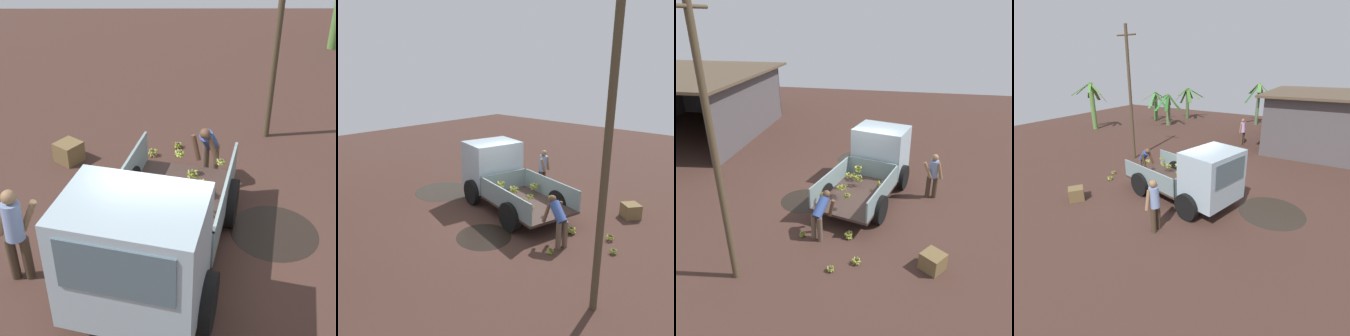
{
  "view_description": "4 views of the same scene",
  "coord_description": "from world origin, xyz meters",
  "views": [
    {
      "loc": [
        6.01,
        -0.33,
        5.42
      ],
      "look_at": [
        -0.88,
        -0.3,
        1.18
      ],
      "focal_mm": 50.0,
      "sensor_mm": 36.0,
      "label": 1
    },
    {
      "loc": [
        -6.78,
        7.39,
        4.62
      ],
      "look_at": [
        0.56,
        -0.55,
        1.35
      ],
      "focal_mm": 35.0,
      "sensor_mm": 36.0,
      "label": 2
    },
    {
      "loc": [
        -9.8,
        -1.6,
        5.75
      ],
      "look_at": [
        0.26,
        0.4,
        0.96
      ],
      "focal_mm": 35.0,
      "sensor_mm": 36.0,
      "label": 3
    },
    {
      "loc": [
        4.55,
        -7.93,
        4.61
      ],
      "look_at": [
        0.39,
        -0.88,
        1.39
      ],
      "focal_mm": 28.0,
      "sensor_mm": 36.0,
      "label": 4
    }
  ],
  "objects": [
    {
      "name": "mud_patch_0",
      "position": [
        -0.58,
        1.62,
        0.0
      ],
      "size": [
        1.59,
        1.59,
        0.01
      ],
      "primitive_type": "cylinder",
      "color": "black",
      "rests_on": "ground"
    },
    {
      "name": "person_foreground_visitor",
      "position": [
        0.49,
        -2.62,
        0.91
      ],
      "size": [
        0.37,
        0.68,
        1.63
      ],
      "rotation": [
        0.0,
        0.0,
        3.17
      ],
      "color": "#3F3023",
      "rests_on": "ground"
    },
    {
      "name": "banana_bunch_on_ground_0",
      "position": [
        -3.72,
        -0.05,
        0.08
      ],
      "size": [
        0.2,
        0.2,
        0.16
      ],
      "color": "brown",
      "rests_on": "ground"
    },
    {
      "name": "banana_bunch_on_ground_3",
      "position": [
        -2.33,
        -0.25,
        0.12
      ],
      "size": [
        0.28,
        0.27,
        0.22
      ],
      "color": "brown",
      "rests_on": "ground"
    },
    {
      "name": "wooden_crate_0",
      "position": [
        -3.13,
        -2.52,
        0.23
      ],
      "size": [
        0.71,
        0.71,
        0.46
      ],
      "primitive_type": "cube",
      "rotation": [
        0.0,
        0.0,
        2.49
      ],
      "color": "brown",
      "rests_on": "ground"
    },
    {
      "name": "banana_bunch_on_ground_2",
      "position": [
        -3.34,
        -0.64,
        0.11
      ],
      "size": [
        0.23,
        0.24,
        0.19
      ],
      "color": "#433C2B",
      "rests_on": "ground"
    },
    {
      "name": "cargo_truck",
      "position": [
        1.03,
        -0.65,
        1.1
      ],
      "size": [
        4.62,
        2.9,
        2.12
      ],
      "rotation": [
        0.0,
        0.0,
        -0.25
      ],
      "color": "#3B2A25",
      "rests_on": "ground"
    },
    {
      "name": "ground",
      "position": [
        0.0,
        0.0,
        0.0
      ],
      "size": [
        36.0,
        36.0,
        0.0
      ],
      "primitive_type": "plane",
      "color": "#412A22"
    },
    {
      "name": "banana_bunch_on_ground_1",
      "position": [
        -2.5,
        1.07,
        0.09
      ],
      "size": [
        0.19,
        0.19,
        0.17
      ],
      "color": "brown",
      "rests_on": "ground"
    },
    {
      "name": "person_worker_loading",
      "position": [
        -2.36,
        0.54,
        0.78
      ],
      "size": [
        0.76,
        0.66,
        1.34
      ],
      "rotation": [
        0.0,
        0.0,
        -0.37
      ],
      "color": "brown",
      "rests_on": "ground"
    }
  ]
}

